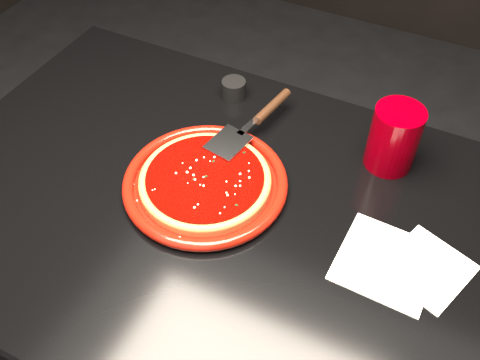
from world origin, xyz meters
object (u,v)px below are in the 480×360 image
object	(u,v)px
pizza_server	(253,123)
ramekin	(234,89)
table	(225,306)
plate	(205,183)
cup	(394,138)

from	to	relation	value
pizza_server	ramekin	xyz separation A→B (m)	(-0.10, 0.10, -0.02)
table	ramekin	xyz separation A→B (m)	(-0.13, 0.30, 0.40)
ramekin	table	bearing A→B (deg)	-67.27
plate	ramekin	bearing A→B (deg)	105.77
table	plate	size ratio (longest dim) A/B	3.75
table	pizza_server	size ratio (longest dim) A/B	4.18
table	cup	distance (m)	0.57
cup	plate	bearing A→B (deg)	-143.08
plate	ramekin	world-z (taller)	ramekin
table	pizza_server	distance (m)	0.46
table	cup	xyz separation A→B (m)	(0.25, 0.25, 0.44)
plate	cup	xyz separation A→B (m)	(0.30, 0.22, 0.06)
cup	ramekin	distance (m)	0.38
cup	ramekin	world-z (taller)	cup
cup	ramekin	xyz separation A→B (m)	(-0.37, 0.05, -0.05)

